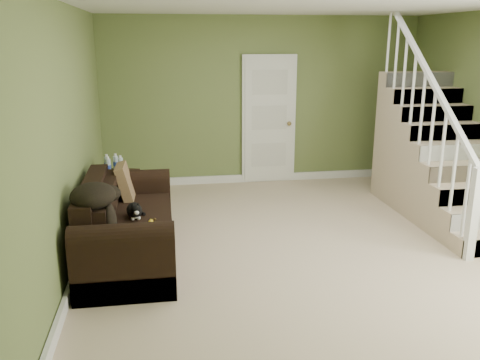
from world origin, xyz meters
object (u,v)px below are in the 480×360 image
object	(u,v)px
sofa	(125,229)
side_table	(117,194)
banana	(151,223)
cat	(134,211)

from	to	relation	value
sofa	side_table	size ratio (longest dim) A/B	2.54
sofa	banana	distance (m)	0.45
sofa	banana	bearing A→B (deg)	-47.81
sofa	side_table	xyz separation A→B (m)	(-0.18, 1.29, -0.01)
side_table	banana	size ratio (longest dim) A/B	4.31
sofa	cat	distance (m)	0.24
cat	banana	bearing A→B (deg)	-66.51
cat	sofa	bearing A→B (deg)	147.69
sofa	side_table	distance (m)	1.30
cat	banana	distance (m)	0.32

